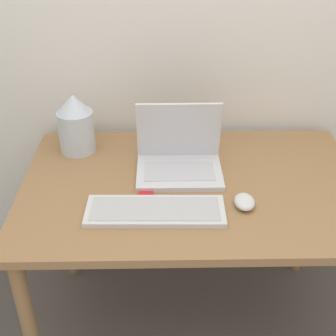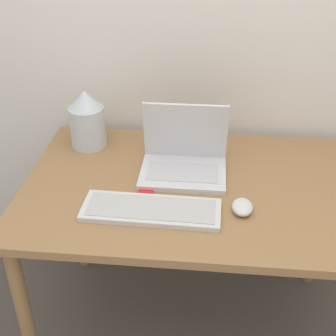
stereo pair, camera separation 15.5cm
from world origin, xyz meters
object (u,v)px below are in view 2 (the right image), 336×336
keyboard (151,210)px  vase (87,119)px  laptop (184,158)px  mp3_player (146,192)px  mouse (242,207)px

keyboard → vase: bearing=126.1°
laptop → mp3_player: bearing=-126.9°
mouse → vase: 0.72m
mouse → laptop: bearing=131.8°
mouse → keyboard: bearing=-173.4°
mouse → vase: bearing=147.1°
vase → mp3_player: (0.27, -0.31, -0.11)m
vase → mp3_player: 0.43m
laptop → vase: (-0.39, 0.16, 0.06)m
mouse → vase: size_ratio=0.39×
laptop → keyboard: 0.28m
mp3_player → mouse: bearing=-12.6°
keyboard → mp3_player: (-0.03, 0.11, -0.01)m
mouse → vase: vase is taller
mp3_player → laptop: bearing=53.1°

